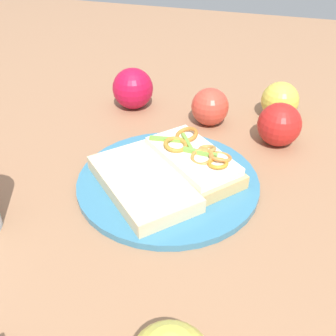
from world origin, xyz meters
name	(u,v)px	position (x,y,z in m)	size (l,w,h in m)	color
ground_plane	(168,184)	(0.00, 0.00, 0.00)	(2.00, 2.00, 0.00)	#94694A
plate	(168,182)	(0.00, 0.00, 0.01)	(0.27, 0.27, 0.01)	teal
sandwich	(192,160)	(-0.03, 0.03, 0.03)	(0.17, 0.18, 0.05)	tan
bread_slice_side	(142,183)	(0.03, -0.03, 0.02)	(0.18, 0.10, 0.02)	beige
apple_0	(280,101)	(-0.26, 0.14, 0.04)	(0.07, 0.07, 0.07)	gold
apple_1	(279,125)	(-0.17, 0.15, 0.04)	(0.07, 0.07, 0.07)	red
apple_2	(133,88)	(-0.22, -0.14, 0.04)	(0.08, 0.08, 0.08)	#BA0F33
apple_4	(210,107)	(-0.20, 0.02, 0.03)	(0.07, 0.07, 0.07)	#D0402F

